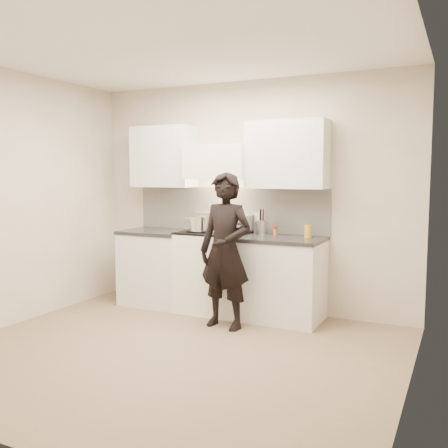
% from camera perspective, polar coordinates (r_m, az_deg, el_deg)
% --- Properties ---
extents(ground_plane, '(4.00, 4.00, 0.00)m').
position_cam_1_polar(ground_plane, '(4.68, -5.96, -14.44)').
color(ground_plane, '#7D6751').
extents(room_shell, '(4.04, 3.54, 2.70)m').
position_cam_1_polar(room_shell, '(4.74, -4.38, 5.57)').
color(room_shell, beige).
rests_on(room_shell, ground).
extents(stove, '(0.76, 0.65, 0.96)m').
position_cam_1_polar(stove, '(5.89, -1.18, -5.39)').
color(stove, white).
rests_on(stove, ground).
extents(counter_right, '(0.92, 0.67, 0.92)m').
position_cam_1_polar(counter_right, '(5.57, 6.49, -6.21)').
color(counter_right, white).
rests_on(counter_right, ground).
extents(counter_left, '(0.82, 0.67, 0.92)m').
position_cam_1_polar(counter_left, '(6.28, -7.56, -4.88)').
color(counter_left, white).
rests_on(counter_left, ground).
extents(wok, '(0.40, 0.49, 0.32)m').
position_cam_1_polar(wok, '(5.83, 0.46, 0.38)').
color(wok, silver).
rests_on(wok, stove).
extents(stock_pot, '(0.34, 0.32, 0.17)m').
position_cam_1_polar(stock_pot, '(5.74, -2.67, 0.04)').
color(stock_pot, silver).
rests_on(stock_pot, stove).
extents(utensil_crock, '(0.11, 0.11, 0.29)m').
position_cam_1_polar(utensil_crock, '(5.79, 4.29, -0.25)').
color(utensil_crock, '#B2B2B4').
rests_on(utensil_crock, counter_right).
extents(spice_jar, '(0.04, 0.04, 0.10)m').
position_cam_1_polar(spice_jar, '(5.68, 5.87, -0.76)').
color(spice_jar, '#CE6329').
rests_on(spice_jar, counter_right).
extents(oil_glass, '(0.08, 0.08, 0.14)m').
position_cam_1_polar(oil_glass, '(5.53, 9.58, -0.80)').
color(oil_glass, gold).
rests_on(oil_glass, counter_right).
extents(person, '(0.64, 0.46, 1.63)m').
position_cam_1_polar(person, '(5.20, 0.16, -3.08)').
color(person, black).
rests_on(person, ground).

